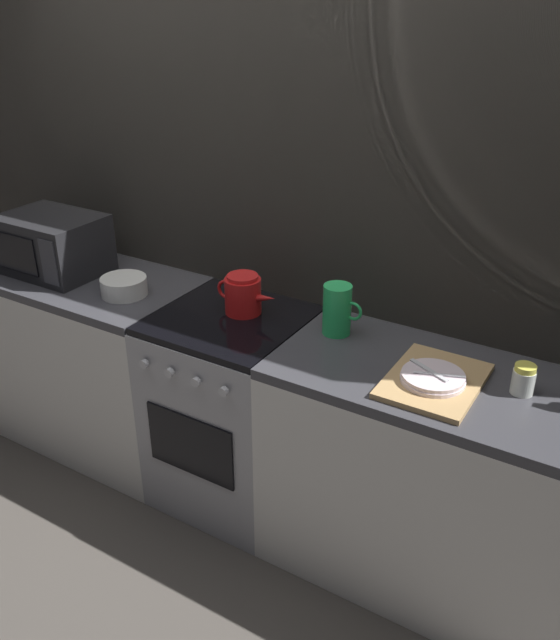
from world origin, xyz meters
TOP-DOWN VIEW (x-y plane):
  - ground_plane at (0.00, 0.00)m, footprint 8.00×8.00m
  - back_wall at (0.00, 0.32)m, footprint 3.60×0.05m
  - counter_left at (-0.90, 0.00)m, footprint 1.20×0.60m
  - stove_unit at (-0.00, -0.00)m, footprint 0.60×0.63m
  - counter_right at (0.90, 0.00)m, footprint 1.20×0.60m
  - microwave at (-0.98, -0.02)m, footprint 0.46×0.35m
  - kettle at (0.02, 0.07)m, footprint 0.28×0.15m
  - mixing_bowl at (-0.52, -0.06)m, footprint 0.20×0.20m
  - pitcher at (0.43, 0.10)m, footprint 0.16×0.11m
  - dish_pile at (0.89, -0.06)m, footprint 0.30×0.40m
  - spice_jar at (1.15, 0.04)m, footprint 0.08×0.08m

SIDE VIEW (x-z plane):
  - ground_plane at x=0.00m, z-range 0.00..0.00m
  - stove_unit at x=0.00m, z-range 0.00..0.90m
  - counter_left at x=-0.90m, z-range 0.00..0.90m
  - counter_right at x=0.90m, z-range 0.00..0.90m
  - dish_pile at x=0.89m, z-range 0.89..0.95m
  - mixing_bowl at x=-0.52m, z-range 0.90..0.98m
  - spice_jar at x=1.15m, z-range 0.90..1.00m
  - kettle at x=0.02m, z-range 0.90..1.06m
  - pitcher at x=0.43m, z-range 0.90..1.10m
  - microwave at x=-0.98m, z-range 0.90..1.17m
  - back_wall at x=0.00m, z-range 0.00..2.40m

